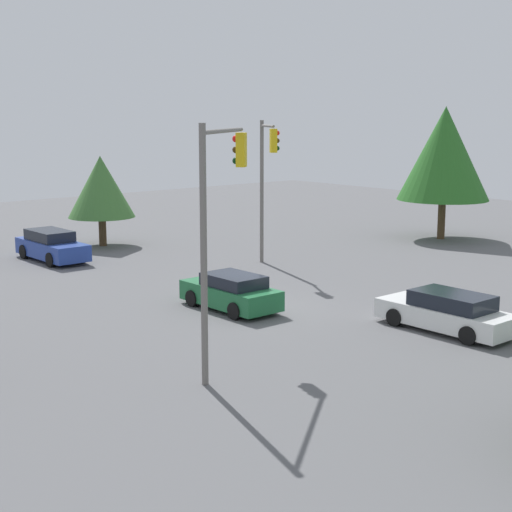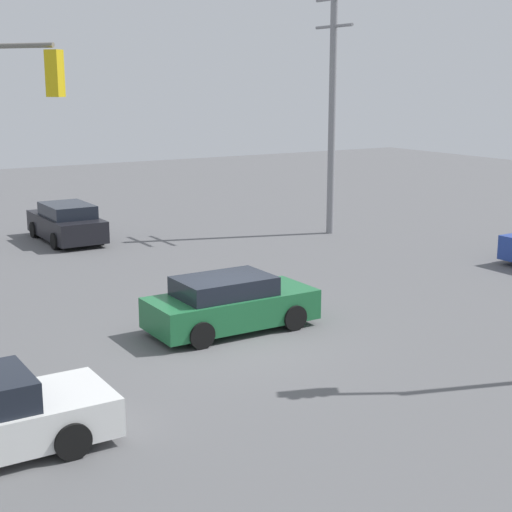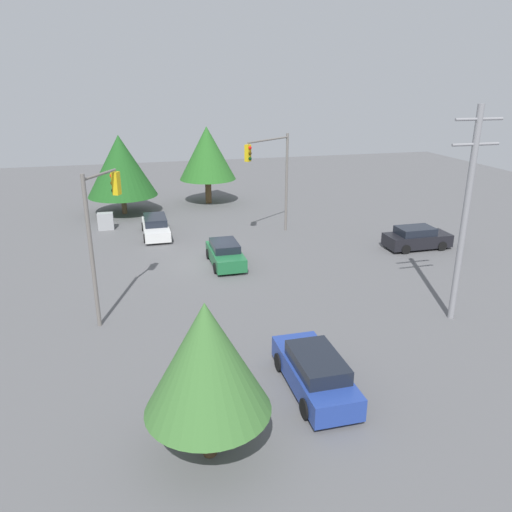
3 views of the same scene
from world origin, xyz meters
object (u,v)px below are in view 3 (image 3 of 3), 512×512
at_px(sedan_blue, 315,372).
at_px(electrical_cabinet, 106,221).
at_px(sedan_dark, 417,238).
at_px(traffic_signal_cross, 273,168).
at_px(traffic_signal_main, 101,222).
at_px(sedan_green, 225,254).
at_px(sedan_white, 156,227).

distance_m(sedan_blue, electrical_cabinet, 23.95).
bearing_deg(electrical_cabinet, sedan_dark, -25.94).
distance_m(traffic_signal_cross, electrical_cabinet, 12.92).
relative_size(sedan_dark, traffic_signal_main, 0.62).
distance_m(sedan_dark, electrical_cabinet, 21.89).
distance_m(sedan_dark, traffic_signal_main, 20.25).
bearing_deg(sedan_dark, traffic_signal_main, -74.73).
relative_size(sedan_green, electrical_cabinet, 3.29).
distance_m(sedan_dark, traffic_signal_cross, 10.54).
relative_size(sedan_green, sedan_blue, 0.87).
relative_size(sedan_green, traffic_signal_cross, 0.59).
bearing_deg(traffic_signal_cross, sedan_blue, 41.22).
height_order(sedan_green, traffic_signal_main, traffic_signal_main).
height_order(sedan_white, sedan_green, sedan_green).
relative_size(sedan_white, sedan_green, 1.16).
xyz_separation_m(sedan_dark, sedan_blue, (-12.08, -13.13, 0.03)).
xyz_separation_m(sedan_green, traffic_signal_cross, (4.32, 4.86, 4.11)).
height_order(sedan_white, sedan_blue, sedan_blue).
bearing_deg(sedan_white, electrical_cabinet, -34.86).
bearing_deg(sedan_dark, sedan_white, -113.83).
xyz_separation_m(sedan_blue, traffic_signal_main, (-7.09, 7.90, 3.85)).
bearing_deg(traffic_signal_main, sedan_dark, -45.26).
relative_size(sedan_blue, traffic_signal_main, 0.69).
xyz_separation_m(traffic_signal_main, electrical_cabinet, (-0.51, 14.81, -3.95)).
distance_m(sedan_green, traffic_signal_cross, 7.69).
xyz_separation_m(sedan_green, sedan_blue, (0.55, -13.33, 0.07)).
bearing_deg(traffic_signal_main, sedan_green, -20.83).
bearing_deg(traffic_signal_cross, sedan_dark, 111.62).
bearing_deg(sedan_white, sedan_dark, 156.17).
relative_size(traffic_signal_main, traffic_signal_cross, 0.99).
bearing_deg(sedan_white, traffic_signal_main, 76.66).
relative_size(traffic_signal_cross, electrical_cabinet, 5.57).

